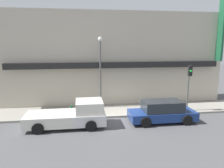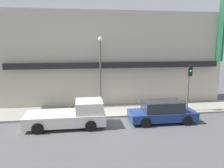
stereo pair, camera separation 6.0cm
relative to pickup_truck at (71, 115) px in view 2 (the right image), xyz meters
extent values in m
plane|color=#4C4C4F|center=(3.71, 1.25, -0.77)|extent=(80.00, 80.00, 0.00)
cube|color=gray|center=(3.71, 2.90, -0.69)|extent=(36.00, 3.30, 0.15)
cube|color=#BCB29E|center=(3.71, 6.05, 3.36)|extent=(19.80, 3.00, 8.25)
cube|color=black|center=(3.71, 4.25, 2.93)|extent=(18.22, 0.60, 0.50)
cube|color=#195133|center=(13.11, 4.15, 5.94)|extent=(0.20, 0.80, 5.52)
cube|color=silver|center=(1.19, 0.00, -0.17)|extent=(2.09, 2.07, 0.72)
cube|color=silver|center=(1.19, 0.00, 0.58)|extent=(1.77, 1.90, 0.78)
cube|color=silver|center=(-1.42, 0.00, -0.17)|extent=(3.13, 2.07, 0.72)
cylinder|color=black|center=(1.24, 1.03, -0.41)|extent=(0.72, 0.22, 0.72)
cylinder|color=black|center=(1.24, -1.03, -0.41)|extent=(0.72, 0.22, 0.72)
cylinder|color=black|center=(-2.00, 1.03, -0.41)|extent=(0.72, 0.22, 0.72)
cylinder|color=black|center=(-2.00, -1.03, -0.41)|extent=(0.72, 0.22, 0.72)
cube|color=navy|center=(6.30, 0.00, -0.26)|extent=(4.66, 1.83, 0.58)
cube|color=#23282D|center=(6.30, 0.00, 0.40)|extent=(2.71, 1.65, 0.73)
cylinder|color=black|center=(7.75, 0.91, -0.41)|extent=(0.72, 0.22, 0.72)
cylinder|color=black|center=(7.75, -0.91, -0.41)|extent=(0.72, 0.22, 0.72)
cylinder|color=black|center=(4.85, 0.91, -0.41)|extent=(0.72, 0.22, 0.72)
cylinder|color=black|center=(4.85, -0.91, -0.41)|extent=(0.72, 0.22, 0.72)
cylinder|color=#196633|center=(-0.06, 2.12, -0.33)|extent=(0.17, 0.17, 0.57)
sphere|color=#196633|center=(-0.06, 2.12, 0.04)|extent=(0.16, 0.16, 0.16)
cylinder|color=#4C4C4C|center=(2.30, 3.77, 2.14)|extent=(0.14, 0.14, 5.52)
sphere|color=silver|center=(2.30, 3.77, 5.08)|extent=(0.36, 0.36, 0.36)
cylinder|color=#4C4C4C|center=(9.10, 1.81, 1.20)|extent=(0.12, 0.12, 3.64)
cube|color=black|center=(9.10, 1.65, 2.63)|extent=(0.28, 0.20, 0.80)
sphere|color=green|center=(9.10, 1.53, 2.63)|extent=(0.16, 0.16, 0.16)
camera|label=1|loc=(0.67, -14.14, 4.67)|focal=35.00mm
camera|label=2|loc=(0.73, -14.15, 4.67)|focal=35.00mm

